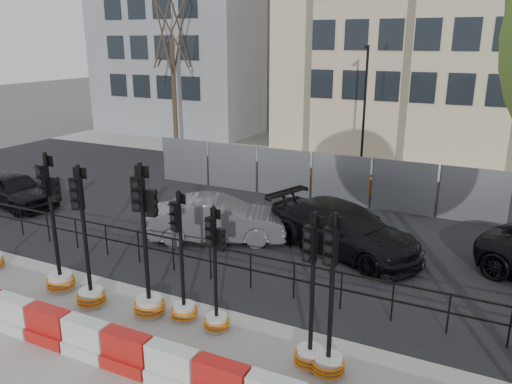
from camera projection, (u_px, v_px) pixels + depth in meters
The scene contains 20 objects.
ground at pixel (186, 300), 12.43m from camera, with size 120.00×120.00×0.00m, color #51514C.
sidewalk_near at pixel (101, 367), 9.85m from camera, with size 40.00×6.00×0.02m, color gray.
road at pixel (292, 215), 18.45m from camera, with size 40.00×14.00×0.03m, color black.
sidewalk_far at pixel (356, 163), 26.19m from camera, with size 40.00×4.00×0.02m, color gray.
building_grey at pixel (190, 29), 35.17m from camera, with size 11.00×9.06×14.00m.
kerb_railing at pixel (210, 256), 13.26m from camera, with size 18.00×0.04×1.00m.
heras_fencing at pixel (317, 179), 20.66m from camera, with size 14.33×1.72×2.00m.
lamp_post_far at pixel (365, 104), 24.17m from camera, with size 0.12×0.56×6.00m.
tree_bare_far at pixel (171, 32), 28.44m from camera, with size 2.00×2.00×9.00m.
barrier_row at pixel (107, 346), 9.91m from camera, with size 16.75×0.50×0.80m.
traffic_signal_b at pixel (58, 259), 12.64m from camera, with size 0.72×0.72×3.65m.
traffic_signal_c at pixel (89, 279), 11.92m from camera, with size 0.70×0.70×3.54m.
traffic_signal_d at pixel (148, 281), 11.46m from camera, with size 0.73×0.73×3.69m.
traffic_signal_e at pixel (183, 294), 11.37m from camera, with size 0.61×0.61×3.12m.
traffic_signal_f at pixel (216, 302), 10.92m from camera, with size 0.57×0.57×2.91m.
traffic_signal_g at pixel (310, 337), 9.70m from camera, with size 0.64×0.64×3.23m.
traffic_signal_h at pixel (329, 344), 9.44m from camera, with size 0.65×0.65×3.31m.
car_a at pixel (14, 189), 19.26m from camera, with size 4.21×2.23×1.37m, color black.
car_b at pixel (218, 219), 15.93m from camera, with size 4.58×3.20×1.43m, color #4F5055.
car_c at pixel (343, 229), 15.06m from camera, with size 5.49×3.77×1.48m, color black.
Camera 1 is at (6.44, -9.22, 6.18)m, focal length 35.00 mm.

